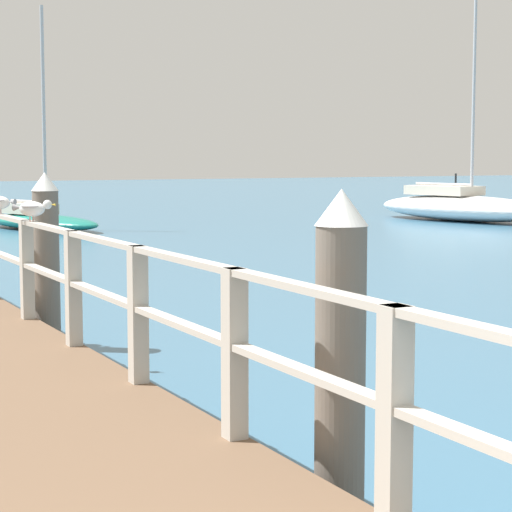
# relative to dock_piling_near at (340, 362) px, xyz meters

# --- Properties ---
(dock_piling_near) EXTENTS (0.29, 0.29, 1.92)m
(dock_piling_near) POSITION_rel_dock_piling_near_xyz_m (0.00, 0.00, 0.00)
(dock_piling_near) COLOR #6B6056
(dock_piling_near) RESTS_ON ground_plane
(dock_piling_far) EXTENTS (0.29, 0.29, 1.92)m
(dock_piling_far) POSITION_rel_dock_piling_near_xyz_m (0.00, 5.95, 0.00)
(dock_piling_far) COLOR #6B6056
(dock_piling_far) RESTS_ON ground_plane
(seagull_foreground) EXTENTS (0.35, 0.38, 0.21)m
(seagull_foreground) POSITION_rel_dock_piling_near_xyz_m (-0.37, 5.03, 0.62)
(seagull_foreground) COLOR white
(seagull_foreground) RESTS_ON pier_railing
(boat_3) EXTENTS (3.50, 7.00, 8.17)m
(boat_3) POSITION_rel_dock_piling_near_xyz_m (17.56, 20.47, -0.50)
(boat_3) COLOR white
(boat_3) RESTS_ON ground_plane
(boat_5) EXTENTS (3.08, 5.14, 6.23)m
(boat_5) POSITION_rel_dock_piling_near_xyz_m (4.49, 23.06, -0.66)
(boat_5) COLOR #197266
(boat_5) RESTS_ON ground_plane
(channel_buoy) EXTENTS (0.70, 0.70, 1.40)m
(channel_buoy) POSITION_rel_dock_piling_near_xyz_m (21.88, 26.15, -0.61)
(channel_buoy) COLOR #E54C19
(channel_buoy) RESTS_ON ground_plane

